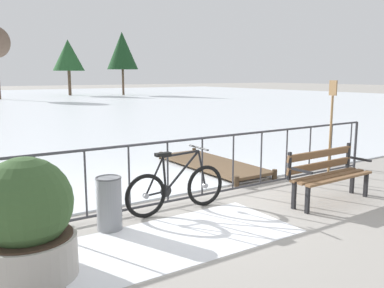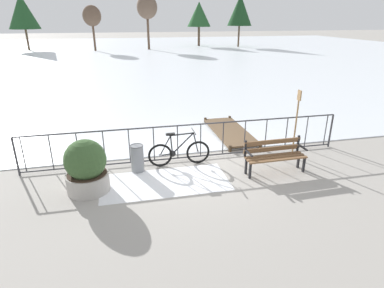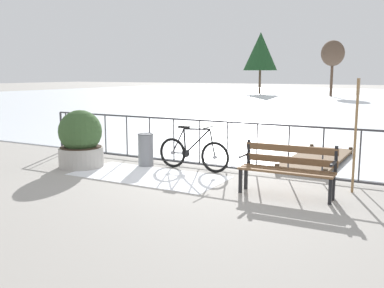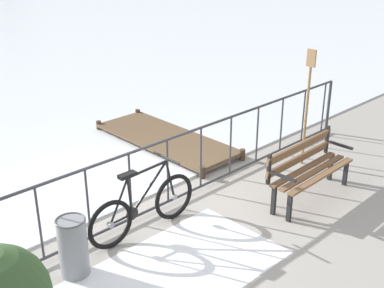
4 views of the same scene
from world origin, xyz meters
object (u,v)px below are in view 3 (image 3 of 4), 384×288
object	(u,v)px
planter_with_shrub	(81,140)
oar_upright	(356,128)
bicycle_near_railing	(193,153)
park_bench	(288,166)
trash_bin	(146,149)

from	to	relation	value
planter_with_shrub	oar_upright	xyz separation A→B (m)	(5.65, 0.70, 0.53)
bicycle_near_railing	planter_with_shrub	world-z (taller)	planter_with_shrub
park_bench	planter_with_shrub	xyz separation A→B (m)	(-4.70, 0.02, 0.09)
oar_upright	park_bench	bearing A→B (deg)	-143.15
bicycle_near_railing	planter_with_shrub	distance (m)	2.53
park_bench	planter_with_shrub	bearing A→B (deg)	179.79
bicycle_near_railing	planter_with_shrub	size ratio (longest dim) A/B	1.35
planter_with_shrub	trash_bin	distance (m)	1.45
park_bench	trash_bin	bearing A→B (deg)	167.10
planter_with_shrub	oar_upright	distance (m)	5.72
bicycle_near_railing	park_bench	size ratio (longest dim) A/B	1.06
park_bench	trash_bin	size ratio (longest dim) A/B	2.20
oar_upright	bicycle_near_railing	bearing A→B (deg)	176.26
park_bench	trash_bin	world-z (taller)	park_bench
park_bench	oar_upright	world-z (taller)	oar_upright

